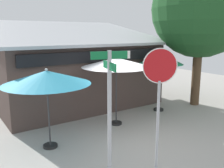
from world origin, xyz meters
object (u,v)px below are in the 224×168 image
at_px(stop_sign, 159,86).
at_px(patio_umbrella_forest_green_right, 161,59).
at_px(patio_umbrella_ivory_center, 116,63).
at_px(shade_tree, 205,11).
at_px(street_sign_post, 110,108).
at_px(patio_umbrella_teal_left, 47,78).

relative_size(stop_sign, patio_umbrella_forest_green_right, 1.17).
height_order(patio_umbrella_ivory_center, patio_umbrella_forest_green_right, patio_umbrella_forest_green_right).
xyz_separation_m(stop_sign, patio_umbrella_ivory_center, (1.05, 3.26, 0.17)).
distance_m(patio_umbrella_ivory_center, patio_umbrella_forest_green_right, 2.61).
distance_m(patio_umbrella_forest_green_right, shade_tree, 3.19).
height_order(stop_sign, patio_umbrella_forest_green_right, stop_sign).
xyz_separation_m(street_sign_post, patio_umbrella_teal_left, (-0.40, 2.70, 0.29)).
bearing_deg(patio_umbrella_teal_left, patio_umbrella_ivory_center, 9.44).
bearing_deg(patio_umbrella_forest_green_right, patio_umbrella_ivory_center, -172.90).
height_order(street_sign_post, patio_umbrella_ivory_center, street_sign_post).
distance_m(stop_sign, shade_tree, 7.16).
relative_size(stop_sign, shade_tree, 0.46).
xyz_separation_m(street_sign_post, patio_umbrella_ivory_center, (2.41, 3.16, 0.50)).
height_order(patio_umbrella_teal_left, patio_umbrella_ivory_center, patio_umbrella_ivory_center).
distance_m(patio_umbrella_teal_left, patio_umbrella_forest_green_right, 5.45).
distance_m(street_sign_post, shade_tree, 8.39).
xyz_separation_m(stop_sign, shade_tree, (6.00, 3.21, 2.24)).
xyz_separation_m(street_sign_post, patio_umbrella_forest_green_right, (4.99, 3.49, 0.45)).
xyz_separation_m(patio_umbrella_ivory_center, shade_tree, (4.95, -0.05, 2.07)).
height_order(patio_umbrella_forest_green_right, shade_tree, shade_tree).
bearing_deg(patio_umbrella_ivory_center, stop_sign, -107.83).
xyz_separation_m(patio_umbrella_teal_left, patio_umbrella_ivory_center, (2.81, 0.47, 0.20)).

